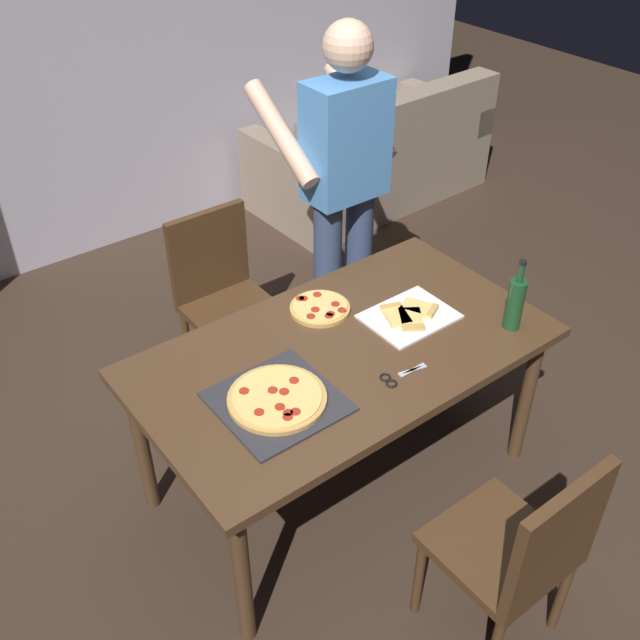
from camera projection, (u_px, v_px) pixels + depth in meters
name	position (u px, v px, depth m)	size (l,w,h in m)	color
ground_plane	(340.00, 477.00, 3.30)	(12.00, 12.00, 0.00)	#38281E
back_wall	(57.00, 29.00, 4.12)	(6.40, 0.10, 2.80)	#BCB7C6
dining_table	(343.00, 363.00, 2.90)	(1.64, 0.92, 0.75)	#4C331E
chair_near_camera	(522.00, 549.00, 2.39)	(0.42, 0.42, 0.90)	#472D19
chair_far_side	(222.00, 290.00, 3.60)	(0.42, 0.42, 0.90)	#472D19
couch	(375.00, 160.00, 5.31)	(1.73, 0.90, 0.85)	gray
person_serving_pizza	(343.00, 184.00, 3.45)	(0.55, 0.54, 1.75)	#38476B
pepperoni_pizza_on_tray	(277.00, 399.00, 2.60)	(0.42, 0.42, 0.04)	#2D2D33
pizza_slices_on_towel	(409.00, 315.00, 3.01)	(0.36, 0.28, 0.03)	white
wine_bottle	(515.00, 303.00, 2.89)	(0.07, 0.07, 0.32)	#194723
kitchen_scissors	(397.00, 377.00, 2.71)	(0.20, 0.09, 0.01)	silver
second_pizza_plain	(320.00, 308.00, 3.05)	(0.25, 0.25, 0.03)	tan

